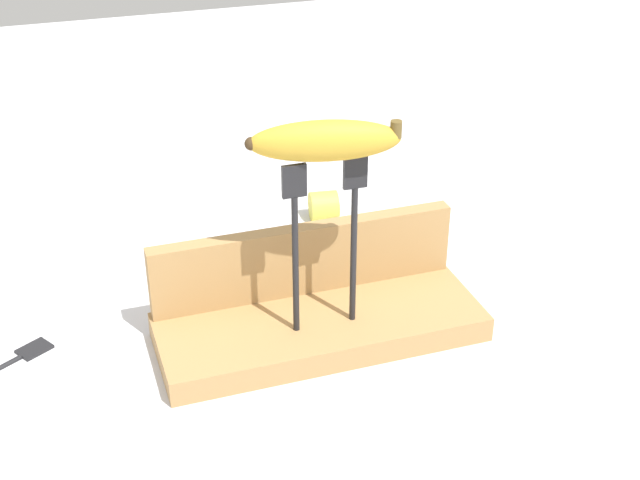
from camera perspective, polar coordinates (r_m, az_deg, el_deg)
name	(u,v)px	position (r m, az deg, el deg)	size (l,w,h in m)	color
ground_plane	(320,337)	(1.03, 0.00, -6.35)	(3.00, 3.00, 0.00)	silver
wooden_board	(320,327)	(1.02, 0.00, -5.67)	(0.37, 0.14, 0.03)	#A87F4C
board_backstop	(304,259)	(1.03, -1.05, -1.24)	(0.37, 0.02, 0.09)	#A87F4C
fork_stand_center	(325,231)	(0.93, 0.32, 0.59)	(0.09, 0.01, 0.20)	black
banana_raised_center	(325,141)	(0.89, 0.33, 6.48)	(0.16, 0.07, 0.04)	gold
fork_fallen_far	(5,363)	(1.04, -19.79, -7.54)	(0.14, 0.10, 0.01)	black
banana_chunk_far	(324,205)	(1.27, 0.29, 2.26)	(0.05, 0.05, 0.04)	#DBD147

